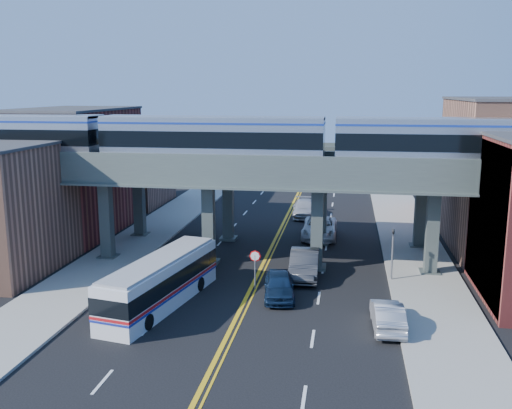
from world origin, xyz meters
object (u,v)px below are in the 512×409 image
at_px(car_lane_a, 279,285).
at_px(car_lane_c, 319,228).
at_px(car_lane_b, 304,264).
at_px(stop_sign, 255,263).
at_px(transit_train, 213,139).
at_px(traffic_signal, 393,249).
at_px(car_lane_d, 304,208).
at_px(transit_bus, 161,282).
at_px(car_parked_curb, 388,315).

bearing_deg(car_lane_a, car_lane_c, 75.91).
bearing_deg(car_lane_b, stop_sign, -136.03).
bearing_deg(transit_train, stop_sign, -52.00).
bearing_deg(traffic_signal, car_lane_d, 110.88).
distance_m(transit_train, car_lane_c, 14.39).
relative_size(stop_sign, traffic_signal, 0.64).
bearing_deg(car_lane_d, transit_bus, -108.05).
bearing_deg(car_lane_c, car_lane_a, -96.53).
height_order(stop_sign, transit_bus, transit_bus).
height_order(stop_sign, car_lane_a, stop_sign).
relative_size(car_lane_a, car_lane_d, 0.82).
height_order(traffic_signal, car_parked_curb, traffic_signal).
bearing_deg(traffic_signal, car_lane_c, 116.31).
height_order(transit_train, traffic_signal, transit_train).
bearing_deg(transit_bus, traffic_signal, -53.84).
bearing_deg(car_parked_curb, transit_bus, -8.49).
bearing_deg(car_lane_b, transit_train, 162.45).
distance_m(car_lane_a, car_parked_curb, 7.41).
xyz_separation_m(car_lane_b, car_lane_c, (0.50, 10.93, -0.05)).
distance_m(car_lane_b, car_parked_curb, 9.57).
distance_m(stop_sign, car_lane_a, 2.35).
bearing_deg(traffic_signal, car_lane_a, -149.26).
distance_m(traffic_signal, transit_bus, 15.57).
relative_size(stop_sign, car_lane_b, 0.47).
relative_size(car_lane_c, car_lane_d, 1.11).
distance_m(car_lane_c, car_lane_d, 8.65).
distance_m(car_lane_b, car_lane_d, 19.41).
relative_size(car_lane_a, car_lane_c, 0.74).
height_order(transit_bus, car_parked_curb, transit_bus).
bearing_deg(car_lane_d, car_lane_a, -93.16).
bearing_deg(transit_train, transit_bus, -98.17).
bearing_deg(car_lane_b, car_parked_curb, -59.15).
xyz_separation_m(transit_train, car_lane_c, (7.38, 8.98, -8.48)).
height_order(car_lane_a, car_lane_d, car_lane_d).
xyz_separation_m(car_lane_d, car_parked_curb, (6.63, -27.42, -0.08)).
bearing_deg(car_lane_a, traffic_signal, 23.14).
distance_m(transit_bus, car_lane_c, 19.65).
bearing_deg(traffic_signal, car_parked_curb, -95.49).
height_order(traffic_signal, car_lane_a, traffic_signal).
distance_m(traffic_signal, car_lane_d, 20.82).
xyz_separation_m(transit_bus, car_parked_curb, (13.28, -1.35, -0.69)).
bearing_deg(traffic_signal, stop_sign, -161.37).
bearing_deg(traffic_signal, transit_bus, -154.63).
xyz_separation_m(car_lane_a, car_parked_curb, (6.39, -3.76, -0.05)).
relative_size(transit_train, transit_bus, 4.42).
distance_m(car_lane_c, car_parked_curb, 19.56).
xyz_separation_m(stop_sign, car_parked_curb, (8.13, -5.02, -1.01)).
relative_size(transit_train, car_parked_curb, 10.86).
distance_m(transit_bus, car_parked_curb, 13.37).
bearing_deg(transit_bus, car_lane_b, -39.65).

